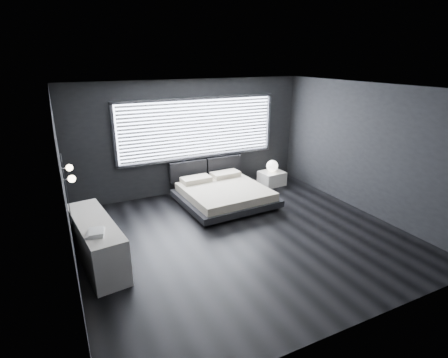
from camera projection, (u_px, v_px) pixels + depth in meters
name	position (u px, v px, depth m)	size (l,w,h in m)	color
room	(244.00, 167.00, 6.34)	(6.04, 6.00, 2.80)	black
window	(199.00, 129.00, 8.64)	(4.14, 0.09, 1.52)	white
headboard	(206.00, 168.00, 9.01)	(1.96, 0.16, 0.52)	black
sconce_near	(72.00, 179.00, 5.13)	(0.18, 0.11, 0.11)	silver
sconce_far	(69.00, 168.00, 5.64)	(0.18, 0.11, 0.11)	silver
wall_art_upper	(64.00, 175.00, 4.50)	(0.01, 0.48, 0.48)	#47474C
wall_art_lower	(68.00, 202.00, 4.87)	(0.01, 0.48, 0.48)	#47474C
bed	(224.00, 194.00, 8.22)	(2.11, 2.02, 0.52)	black
nightstand	(272.00, 178.00, 9.45)	(0.63, 0.52, 0.37)	white
orb_lamp	(272.00, 166.00, 9.38)	(0.31, 0.31, 0.31)	white
dresser	(97.00, 242.00, 5.81)	(0.78, 1.99, 0.77)	white
book_stack	(96.00, 232.00, 5.24)	(0.32, 0.37, 0.07)	white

